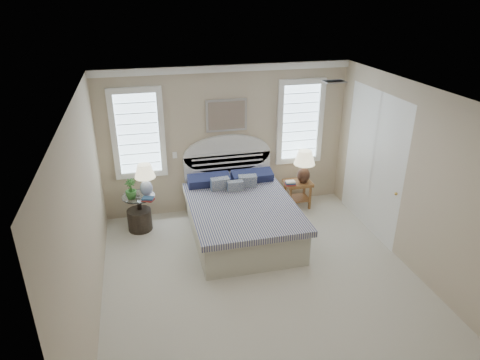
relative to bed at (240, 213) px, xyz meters
name	(u,v)px	position (x,y,z in m)	size (l,w,h in m)	color
floor	(264,285)	(0.00, -1.46, -0.39)	(4.50, 5.00, 0.01)	beige
ceiling	(270,98)	(0.00, -1.46, 2.31)	(4.50, 5.00, 0.01)	silver
wall_back	(226,140)	(0.00, 1.04, 0.96)	(4.50, 0.02, 2.70)	#C7B095
wall_left	(86,221)	(-2.25, -1.46, 0.96)	(0.02, 5.00, 2.70)	#C7B095
wall_right	(419,183)	(2.25, -1.46, 0.96)	(0.02, 5.00, 2.70)	#C7B095
crown_molding	(226,68)	(0.00, 1.00, 2.25)	(4.50, 0.08, 0.12)	white
hvac_vent	(334,82)	(1.20, -0.66, 2.29)	(0.30, 0.20, 0.02)	#B2B2B2
switch_plate	(175,155)	(-0.95, 1.03, 0.76)	(0.08, 0.01, 0.12)	white
window_left	(138,134)	(-1.55, 1.02, 1.21)	(0.90, 0.06, 1.60)	#C2E2F6
window_right	(300,122)	(1.40, 1.02, 1.21)	(0.90, 0.06, 1.60)	#C2E2F6
painting	(227,115)	(0.00, 1.00, 1.43)	(0.74, 0.04, 0.58)	silver
closet_door	(373,163)	(2.23, -0.26, 0.81)	(0.02, 1.80, 2.40)	white
bed	(240,213)	(0.00, 0.00, 0.00)	(1.72, 2.28, 1.47)	beige
side_table_left	(140,208)	(-1.65, 0.59, 0.00)	(0.56, 0.56, 0.63)	black
nightstand_right	(298,189)	(1.30, 0.69, 0.00)	(0.50, 0.40, 0.53)	brown
floor_pot	(140,220)	(-1.67, 0.55, -0.20)	(0.41, 0.41, 0.38)	black
lamp_left	(145,176)	(-1.50, 0.59, 0.59)	(0.40, 0.40, 0.57)	silver
lamp_right	(304,163)	(1.38, 0.65, 0.53)	(0.47, 0.47, 0.64)	black
potted_plant	(131,189)	(-1.76, 0.52, 0.42)	(0.19, 0.19, 0.35)	#2B6C2B
books_left	(148,199)	(-1.50, 0.37, 0.27)	(0.23, 0.21, 0.05)	maroon
books_right	(290,183)	(1.11, 0.59, 0.18)	(0.19, 0.14, 0.08)	maroon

